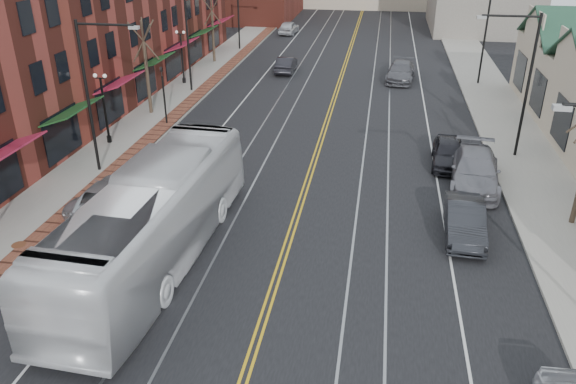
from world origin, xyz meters
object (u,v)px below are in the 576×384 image
(parked_car_c, at_px, (475,170))
(parked_car_d, at_px, (448,152))
(parked_suv, at_px, (110,194))
(parked_car_b, at_px, (465,221))
(transit_bus, at_px, (154,219))

(parked_car_c, bearing_deg, parked_car_d, 118.98)
(parked_suv, relative_size, parked_car_c, 0.83)
(parked_suv, bearing_deg, parked_car_d, -149.22)
(parked_car_c, distance_m, parked_car_d, 2.79)
(parked_car_b, bearing_deg, parked_suv, -177.37)
(parked_car_c, relative_size, parked_car_d, 1.35)
(parked_suv, xyz_separation_m, parked_car_b, (16.48, 0.03, 0.07))
(parked_suv, relative_size, parked_car_b, 1.08)
(transit_bus, xyz_separation_m, parked_car_c, (13.59, 9.54, -1.08))
(parked_suv, bearing_deg, parked_car_b, -175.05)
(transit_bus, xyz_separation_m, parked_car_b, (12.50, 4.12, -1.18))
(parked_suv, distance_m, parked_car_b, 16.48)
(parked_car_c, height_order, parked_car_d, parked_car_c)
(transit_bus, relative_size, parked_car_b, 3.04)
(transit_bus, distance_m, parked_car_c, 16.64)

